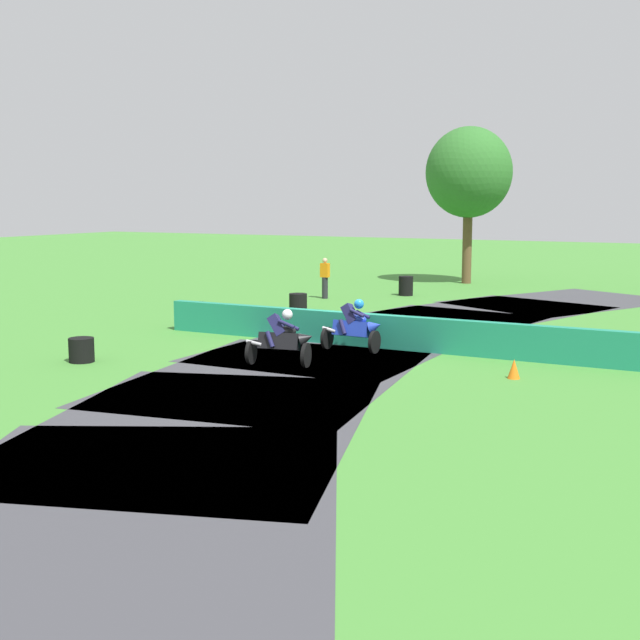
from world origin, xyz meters
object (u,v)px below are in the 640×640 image
motorcycle_chase_black (283,339)px  tire_stack_near (406,286)px  tire_stack_mid_a (298,302)px  track_marshal (325,278)px  tire_stack_far (81,350)px  traffic_cone (514,369)px  motorcycle_lead_blue (354,326)px  tire_stack_mid_b (196,315)px

motorcycle_chase_black → tire_stack_near: (-2.87, 15.25, -0.24)m
tire_stack_near → tire_stack_mid_a: bearing=-105.7°
motorcycle_chase_black → tire_stack_mid_a: size_ratio=2.59×
tire_stack_near → track_marshal: (-2.49, -2.48, 0.42)m
tire_stack_far → traffic_cone: tire_stack_far is taller
tire_stack_mid_a → tire_stack_far: 11.05m
tire_stack_far → track_marshal: 14.72m
motorcycle_lead_blue → tire_stack_near: 13.18m
tire_stack_near → tire_stack_mid_a: 6.36m
tire_stack_far → tire_stack_mid_b: bearing=97.1°
tire_stack_mid_a → motorcycle_chase_black: bearing=-63.3°
motorcycle_lead_blue → tire_stack_mid_b: (-6.01, 1.33, -0.25)m
tire_stack_near → tire_stack_far: size_ratio=1.29×
tire_stack_near → tire_stack_mid_b: bearing=-102.1°
tire_stack_near → tire_stack_mid_b: size_ratio=1.00×
motorcycle_lead_blue → traffic_cone: (4.65, -1.54, -0.43)m
tire_stack_near → tire_stack_mid_a: (-1.72, -6.13, -0.10)m
tire_stack_near → track_marshal: track_marshal is taller
tire_stack_mid_b → track_marshal: (-0.06, 8.87, 0.42)m
motorcycle_lead_blue → tire_stack_far: size_ratio=2.73×
tire_stack_far → traffic_cone: size_ratio=1.40×
tire_stack_mid_a → tire_stack_mid_b: bearing=-97.8°
motorcycle_lead_blue → traffic_cone: bearing=-18.4°
motorcycle_lead_blue → track_marshal: track_marshal is taller
motorcycle_lead_blue → tire_stack_mid_b: 6.16m
tire_stack_mid_a → track_marshal: (-0.77, 3.64, 0.52)m
tire_stack_near → traffic_cone: (8.22, -14.23, -0.18)m
motorcycle_chase_black → tire_stack_mid_a: motorcycle_chase_black is taller
motorcycle_chase_black → tire_stack_mid_a: bearing=116.7°
tire_stack_far → traffic_cone: (9.94, 2.95, -0.08)m
motorcycle_lead_blue → tire_stack_mid_b: bearing=167.5°
traffic_cone → tire_stack_far: bearing=-163.5°
motorcycle_lead_blue → tire_stack_mid_b: size_ratio=2.11×
tire_stack_mid_a → track_marshal: 3.76m
motorcycle_lead_blue → traffic_cone: motorcycle_lead_blue is taller
traffic_cone → tire_stack_near: bearing=120.0°
tire_stack_near → traffic_cone: bearing=-60.0°
motorcycle_lead_blue → tire_stack_near: motorcycle_lead_blue is taller
tire_stack_near → traffic_cone: 16.44m
track_marshal → tire_stack_near: bearing=44.9°
tire_stack_mid_b → tire_stack_far: size_ratio=1.29×
motorcycle_lead_blue → motorcycle_chase_black: (-0.71, -2.56, -0.01)m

